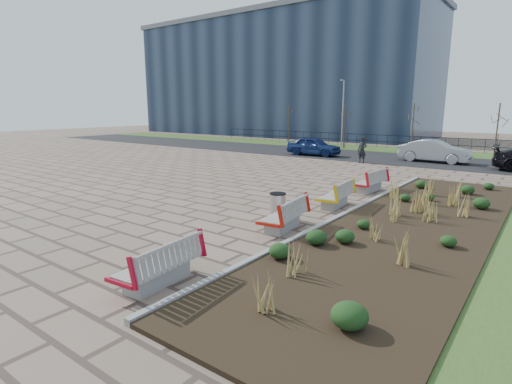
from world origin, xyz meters
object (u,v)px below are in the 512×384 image
Objects in this scene: bench_c at (335,194)px; litter_bin at (278,206)px; pedestrian at (362,150)px; car_silver at (434,151)px; lamp_west at (343,115)px; bench_d at (369,181)px; bench_b at (283,214)px; bench_a at (157,262)px; car_blue at (314,146)px.

litter_bin is (-0.84, -2.68, -0.07)m from bench_c.
pedestrian is at bearing 102.17° from bench_c.
lamp_west reaches higher than car_silver.
pedestrian reaches higher than bench_d.
bench_c is at bearing 82.16° from bench_b.
pedestrian reaches higher than bench_a.
bench_b and bench_d have the same top height.
bench_b is 25.40m from lamp_west.
car_blue is at bearing 169.72° from pedestrian.
pedestrian is 9.44m from lamp_west.
car_blue is at bearing 115.86° from bench_c.
car_blue reaches higher than bench_a.
bench_d is at bearing 84.59° from bench_a.
car_blue is at bearing 100.52° from car_silver.
bench_a is 12.06m from bench_d.
litter_bin is 0.21× the size of car_blue.
car_blue is (-8.65, 10.67, 0.24)m from bench_d.
bench_c is at bearing -179.22° from car_silver.
bench_a is at bearing -95.59° from bench_c.
bench_b is at bearing -156.63° from car_blue.
bench_a and bench_c have the same top height.
pedestrian is 0.30× the size of lamp_west.
car_silver is (-0.09, 12.19, 0.28)m from bench_d.
bench_c is at bearing -65.73° from lamp_west.
bench_c is at bearing 72.62° from litter_bin.
bench_a is 0.50× the size of car_blue.
car_silver reaches higher than bench_d.
pedestrian is (-3.94, 15.95, 0.39)m from bench_b.
bench_d is at bearing -54.76° from pedestrian.
lamp_west is at bearing 64.74° from car_silver.
bench_a is 1.00× the size of bench_b.
bench_a is 2.42× the size of litter_bin.
litter_bin is at bearing 122.79° from bench_b.
bench_a is at bearing -72.50° from lamp_west.
lamp_west is (-9.00, 16.49, 2.54)m from bench_d.
bench_a is at bearing -161.71° from car_blue.
car_silver is at bearing 52.41° from pedestrian.
car_blue is (-8.65, 14.15, 0.24)m from bench_c.
bench_d is 18.95m from lamp_west.
car_silver is (-0.09, 24.25, 0.28)m from bench_a.
pedestrian is 0.39× the size of car_silver.
car_silver reaches higher than litter_bin.
lamp_west is at bearing 0.89° from car_blue.
bench_b and bench_c have the same top height.
bench_d is 1.19× the size of pedestrian.
litter_bin is at bearing -70.18° from lamp_west.
pedestrian reaches higher than bench_c.
bench_d is at bearing 82.16° from bench_b.
bench_c is 12.91m from pedestrian.
bench_c and bench_d have the same top height.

